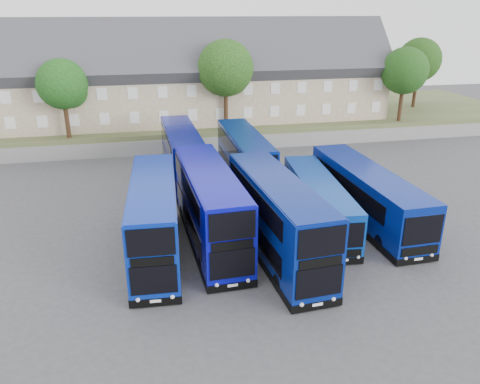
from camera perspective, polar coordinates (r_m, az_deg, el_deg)
name	(u,v)px	position (r m, az deg, el deg)	size (l,w,h in m)	color
ground	(271,266)	(27.68, 3.77, -8.94)	(120.00, 120.00, 0.00)	#424246
retaining_wall	(210,144)	(49.22, -3.68, 5.82)	(70.00, 0.40, 1.50)	slate
earth_bank	(198,121)	(58.78, -5.14, 8.62)	(80.00, 20.00, 2.00)	#4F5731
terrace_row	(174,80)	(53.58, -8.07, 13.34)	(48.00, 10.40, 11.20)	gray
dd_front_left	(155,220)	(28.37, -10.38, -3.37)	(3.23, 11.60, 4.56)	#08259C
dd_front_mid	(210,208)	(29.35, -3.68, -1.94)	(3.29, 12.12, 4.77)	#090BA7
dd_front_right	(277,220)	(27.78, 4.56, -3.39)	(3.56, 12.13, 4.76)	navy
dd_rear_left	(182,156)	(40.49, -7.05, 4.39)	(2.91, 11.38, 4.50)	#06107D
dd_rear_right	(245,161)	(38.85, 0.59, 3.82)	(2.68, 11.33, 4.49)	navy
coach_east_a	(318,203)	(32.45, 9.51, -1.36)	(3.52, 11.80, 3.18)	#08369E
coach_east_b	(366,196)	(33.85, 15.13, -0.44)	(3.20, 13.39, 3.64)	navy
tree_west	(64,86)	(49.06, -20.66, 12.01)	(4.80, 4.80, 7.65)	#382314
tree_mid	(227,70)	(49.68, -1.64, 14.62)	(5.76, 5.76, 9.18)	#382314
tree_east	(405,72)	(56.40, 19.50, 13.57)	(5.12, 5.12, 8.16)	#382314
tree_far	(420,62)	(65.42, 21.04, 14.62)	(5.44, 5.44, 8.67)	#382314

